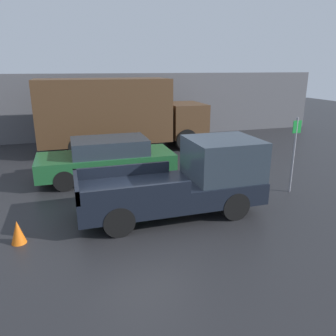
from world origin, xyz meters
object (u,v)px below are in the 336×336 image
object	(u,v)px
pickup_truck	(189,180)
traffic_cone	(18,232)
parking_sign	(294,151)
delivery_truck	(116,112)
car	(107,158)

from	to	relation	value
pickup_truck	traffic_cone	bearing A→B (deg)	-173.33
parking_sign	traffic_cone	bearing A→B (deg)	-173.30
delivery_truck	traffic_cone	xyz separation A→B (m)	(-3.66, -8.48, -1.58)
delivery_truck	pickup_truck	bearing A→B (deg)	-84.26
car	delivery_truck	world-z (taller)	delivery_truck
car	traffic_cone	distance (m)	4.93
car	pickup_truck	bearing A→B (deg)	-63.17
traffic_cone	parking_sign	bearing A→B (deg)	6.70
delivery_truck	traffic_cone	size ratio (longest dim) A/B	14.30
delivery_truck	parking_sign	world-z (taller)	delivery_truck
car	traffic_cone	xyz separation A→B (m)	(-2.63, -4.14, -0.50)
parking_sign	traffic_cone	distance (m)	8.38
parking_sign	delivery_truck	bearing A→B (deg)	121.42
traffic_cone	delivery_truck	bearing A→B (deg)	66.66
pickup_truck	parking_sign	world-z (taller)	parking_sign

